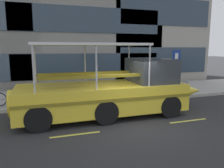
# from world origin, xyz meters

# --- Properties ---
(ground_plane) EXTENTS (120.00, 120.00, 0.00)m
(ground_plane) POSITION_xyz_m (0.00, 0.00, 0.00)
(ground_plane) COLOR #2B2B2D
(sidewalk) EXTENTS (32.00, 4.80, 0.18)m
(sidewalk) POSITION_xyz_m (0.00, 5.60, 0.09)
(sidewalk) COLOR #A8A59E
(sidewalk) RESTS_ON ground_plane
(curb_edge) EXTENTS (32.00, 0.18, 0.18)m
(curb_edge) POSITION_xyz_m (0.00, 3.11, 0.09)
(curb_edge) COLOR #B2ADA3
(curb_edge) RESTS_ON ground_plane
(lane_centreline) EXTENTS (25.80, 0.12, 0.01)m
(lane_centreline) POSITION_xyz_m (-0.00, -0.62, 0.00)
(lane_centreline) COLOR #DBD64C
(lane_centreline) RESTS_ON ground_plane
(curb_guardrail) EXTENTS (12.57, 0.09, 0.84)m
(curb_guardrail) POSITION_xyz_m (-0.86, 3.45, 0.75)
(curb_guardrail) COLOR gray
(curb_guardrail) RESTS_ON sidewalk
(parking_sign) EXTENTS (0.60, 0.12, 2.77)m
(parking_sign) POSITION_xyz_m (4.85, 4.05, 2.06)
(parking_sign) COLOR #4C4F54
(parking_sign) RESTS_ON sidewalk
(duck_tour_boat) EXTENTS (9.25, 2.64, 3.27)m
(duck_tour_boat) POSITION_xyz_m (-0.33, 1.23, 1.10)
(duck_tour_boat) COLOR yellow
(duck_tour_boat) RESTS_ON ground_plane
(pedestrian_near_bow) EXTENTS (0.25, 0.44, 1.57)m
(pedestrian_near_bow) POSITION_xyz_m (2.69, 4.62, 1.13)
(pedestrian_near_bow) COLOR #47423D
(pedestrian_near_bow) RESTS_ON sidewalk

